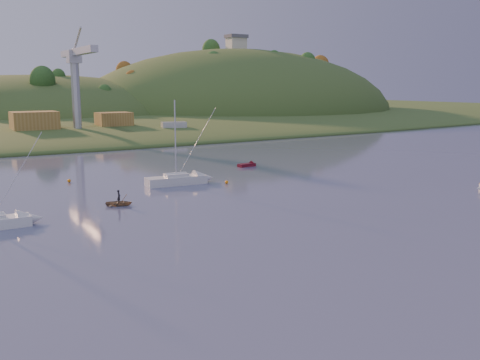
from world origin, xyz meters
TOP-DOWN VIEW (x-y plane):
  - far_shore at (0.00, 230.00)m, footprint 620.00×220.00m
  - shore_slope at (0.00, 165.00)m, footprint 640.00×150.00m
  - hill_center at (10.00, 210.00)m, footprint 140.00×120.00m
  - hill_right at (95.00, 195.00)m, footprint 150.00×130.00m
  - hilltop_house at (95.00, 195.00)m, footprint 9.00×7.00m
  - hillside_trees at (0.00, 185.00)m, footprint 280.00×50.00m
  - wharf at (5.00, 122.00)m, footprint 42.00×16.00m
  - shed_west at (-8.00, 123.00)m, footprint 11.00×8.00m
  - shed_east at (13.00, 124.00)m, footprint 9.00×7.00m
  - dock_crane at (2.00, 118.39)m, footprint 3.20×28.00m
  - sailboat_far at (-3.44, 47.43)m, footprint 8.67×3.15m
  - canoe at (-14.70, 38.74)m, footprint 3.68×3.25m
  - paddler at (-14.70, 38.74)m, footprint 0.59×0.69m
  - red_tender at (14.72, 56.71)m, footprint 3.82×1.65m
  - work_vessel at (26.12, 113.29)m, footprint 16.15×8.77m
  - buoy_1 at (2.86, 44.20)m, footprint 0.50×0.50m
  - buoy_3 at (-15.90, 57.02)m, footprint 0.50×0.50m

SIDE VIEW (x-z plane):
  - far_shore at x=0.00m, z-range -0.75..0.75m
  - shore_slope at x=0.00m, z-range -3.50..3.50m
  - hill_center at x=10.00m, z-range -18.00..18.00m
  - hill_right at x=95.00m, z-range -30.00..30.00m
  - hillside_trees at x=0.00m, z-range -16.00..16.00m
  - buoy_1 at x=2.86m, z-range 0.00..0.50m
  - buoy_3 at x=-15.90m, z-range 0.00..0.50m
  - red_tender at x=14.72m, z-range -0.37..0.89m
  - canoe at x=-14.70m, z-range 0.00..0.63m
  - sailboat_far at x=-3.44m, z-range -5.14..6.66m
  - paddler at x=-14.70m, z-range 0.00..1.59m
  - wharf at x=5.00m, z-range 0.00..2.40m
  - work_vessel at x=26.12m, z-range -0.57..3.37m
  - shed_east at x=13.00m, z-range 2.40..6.40m
  - shed_west at x=-8.00m, z-range 2.40..7.20m
  - dock_crane at x=2.00m, z-range 7.02..27.32m
  - hilltop_house at x=95.00m, z-range 30.18..36.63m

